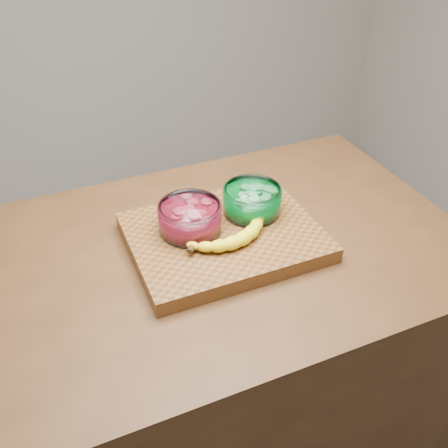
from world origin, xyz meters
name	(u,v)px	position (x,y,z in m)	size (l,w,h in m)	color
ground	(224,443)	(0.00, 0.00, 0.00)	(3.50, 3.50, 0.00)	#535358
counter	(224,361)	(0.00, 0.00, 0.45)	(1.20, 0.80, 0.90)	#482C15
cutting_board	(224,237)	(0.00, 0.00, 0.92)	(0.45, 0.35, 0.04)	brown
bowl_red	(190,218)	(-0.07, 0.04, 0.97)	(0.15, 0.15, 0.07)	white
bowl_green	(252,201)	(0.10, 0.05, 0.97)	(0.15, 0.15, 0.07)	white
banana	(229,231)	(0.00, -0.03, 0.96)	(0.25, 0.15, 0.04)	yellow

